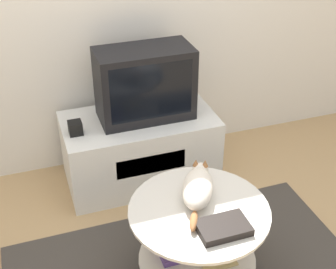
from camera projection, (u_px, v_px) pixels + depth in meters
tv_stand at (140, 149)px, 3.33m from camera, size 1.05×0.56×0.50m
tv at (145, 84)px, 3.10m from camera, size 0.63×0.32×0.49m
speaker at (75, 128)px, 3.01m from camera, size 0.09×0.09×0.09m
coffee_table at (197, 234)px, 2.49m from camera, size 0.73×0.73×0.48m
dvd_box at (223, 228)px, 2.25m from camera, size 0.25×0.17×0.04m
cat at (198, 187)px, 2.45m from camera, size 0.29×0.47×0.13m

